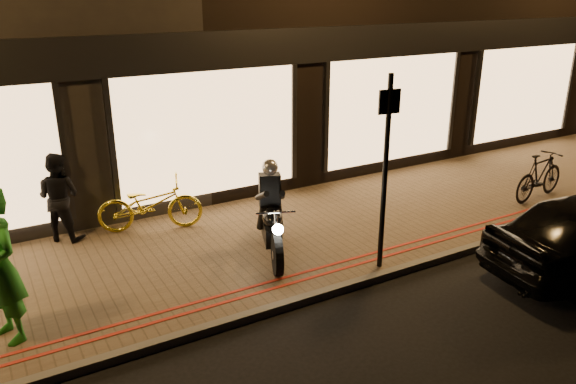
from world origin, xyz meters
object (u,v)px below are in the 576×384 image
object	(u,v)px
motorcycle	(271,219)
person_green	(0,267)
sign_post	(386,164)
bicycle_gold	(150,204)

from	to	relation	value
motorcycle	person_green	size ratio (longest dim) A/B	0.94
motorcycle	sign_post	xyz separation A→B (m)	(1.27, -1.21, 1.06)
motorcycle	bicycle_gold	world-z (taller)	motorcycle
motorcycle	bicycle_gold	bearing A→B (deg)	146.67
person_green	motorcycle	bearing A→B (deg)	74.51
sign_post	bicycle_gold	xyz separation A→B (m)	(-2.68, 3.18, -1.19)
bicycle_gold	person_green	distance (m)	3.51
sign_post	motorcycle	bearing A→B (deg)	136.46
bicycle_gold	sign_post	bearing A→B (deg)	-121.82
bicycle_gold	person_green	xyz separation A→B (m)	(-2.52, -2.40, 0.50)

